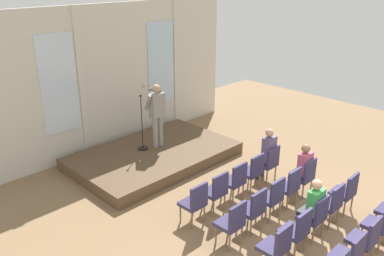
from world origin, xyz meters
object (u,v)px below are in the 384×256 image
(chair_r1_c4, at_px, (305,175))
(mic_stand, at_px, (143,138))
(audience_r0_c4, at_px, (267,152))
(chair_r2_c4, at_px, (346,191))
(chair_r0_c0, at_px, (195,201))
(chair_r1_c3, at_px, (289,185))
(chair_r2_c1, at_px, (297,229))
(chair_r1_c1, at_px, (253,208))
(speaker, at_px, (157,111))
(chair_r2_c0, at_px, (277,245))
(chair_r0_c2, at_px, (235,179))
(chair_r1_c2, at_px, (272,196))
(chair_r3_c2, at_px, (366,237))
(chair_r2_c3, at_px, (332,202))
(chair_r3_c1, at_px, (350,255))
(chair_r0_c4, at_px, (269,161))
(chair_r1_c0, at_px, (233,221))
(audience_r1_c4, at_px, (302,167))
(chair_r2_c2, at_px, (315,215))
(chair_r3_c3, at_px, (381,222))
(audience_r2_c2, at_px, (312,205))
(chair_r0_c3, at_px, (253,170))
(chair_r0_c1, at_px, (216,190))

(chair_r1_c4, bearing_deg, mic_stand, 109.05)
(audience_r0_c4, height_order, chair_r2_c4, audience_r0_c4)
(mic_stand, relative_size, chair_r0_c0, 1.65)
(chair_r2_c4, bearing_deg, chair_r1_c3, 123.10)
(chair_r2_c1, bearing_deg, chair_r1_c1, 90.00)
(speaker, bearing_deg, chair_r0_c0, -117.46)
(chair_r1_c3, relative_size, chair_r2_c0, 1.00)
(chair_r0_c2, relative_size, chair_r2_c0, 1.00)
(chair_r1_c2, bearing_deg, chair_r3_c2, -90.00)
(chair_r0_c0, height_order, chair_r0_c2, same)
(chair_r1_c2, height_order, chair_r2_c4, same)
(chair_r2_c3, bearing_deg, chair_r3_c2, -123.10)
(mic_stand, relative_size, chair_r2_c4, 1.65)
(mic_stand, xyz_separation_m, chair_r3_c1, (-0.50, -6.11, -0.12))
(chair_r1_c1, bearing_deg, chair_r1_c2, 0.00)
(chair_r0_c2, xyz_separation_m, chair_r0_c4, (1.29, 0.00, 0.00))
(chair_r1_c2, bearing_deg, chair_r0_c4, 37.49)
(chair_r1_c0, bearing_deg, chair_r0_c0, 90.00)
(audience_r1_c4, distance_m, chair_r2_c4, 1.09)
(chair_r1_c4, xyz_separation_m, chair_r2_c2, (-1.29, -0.99, 0.00))
(speaker, distance_m, chair_r1_c3, 4.11)
(chair_r1_c2, height_order, chair_r2_c3, same)
(chair_r0_c2, height_order, audience_r1_c4, audience_r1_c4)
(chair_r3_c2, distance_m, chair_r3_c3, 0.64)
(chair_r1_c1, relative_size, chair_r3_c2, 1.00)
(chair_r0_c4, bearing_deg, audience_r2_c2, -124.25)
(chair_r0_c0, bearing_deg, speaker, 62.54)
(chair_r0_c0, bearing_deg, chair_r3_c3, -56.90)
(audience_r0_c4, bearing_deg, chair_r1_c1, -151.11)
(chair_r1_c0, xyz_separation_m, audience_r2_c2, (1.29, -0.90, 0.18))
(chair_r2_c1, relative_size, chair_r3_c1, 1.00)
(chair_r3_c1, bearing_deg, chair_r1_c2, 71.95)
(chair_r0_c3, xyz_separation_m, chair_r2_c1, (-1.29, -1.97, 0.00))
(chair_r3_c1, bearing_deg, chair_r1_c1, 90.00)
(chair_r0_c3, relative_size, chair_r2_c0, 1.00)
(audience_r0_c4, distance_m, chair_r1_c4, 1.09)
(chair_r0_c3, relative_size, audience_r2_c2, 0.74)
(audience_r0_c4, xyz_separation_m, audience_r2_c2, (-1.29, -1.97, -0.05))
(speaker, height_order, audience_r1_c4, speaker)
(chair_r3_c2, bearing_deg, chair_r0_c2, 90.00)
(chair_r2_c0, bearing_deg, chair_r0_c0, 90.00)
(chair_r0_c0, height_order, chair_r2_c1, same)
(chair_r0_c3, bearing_deg, audience_r1_c4, -54.55)
(speaker, distance_m, chair_r2_c0, 5.30)
(chair_r0_c1, xyz_separation_m, chair_r1_c4, (1.93, -0.99, 0.00))
(chair_r0_c1, height_order, chair_r3_c1, same)
(chair_r3_c2, bearing_deg, speaker, 87.28)
(chair_r2_c0, bearing_deg, speaker, 72.55)
(audience_r0_c4, xyz_separation_m, chair_r2_c2, (-1.29, -2.05, -0.23))
(speaker, relative_size, chair_r3_c3, 1.88)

